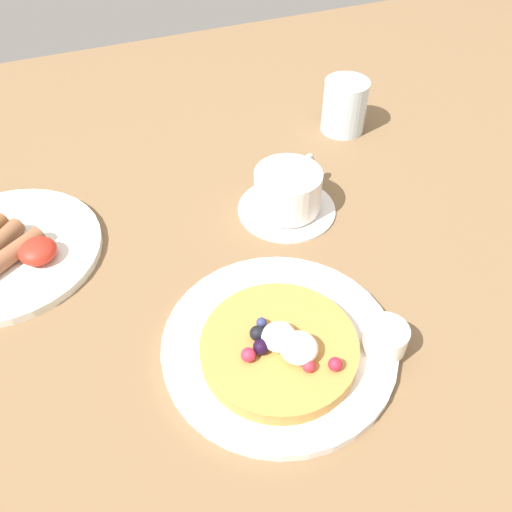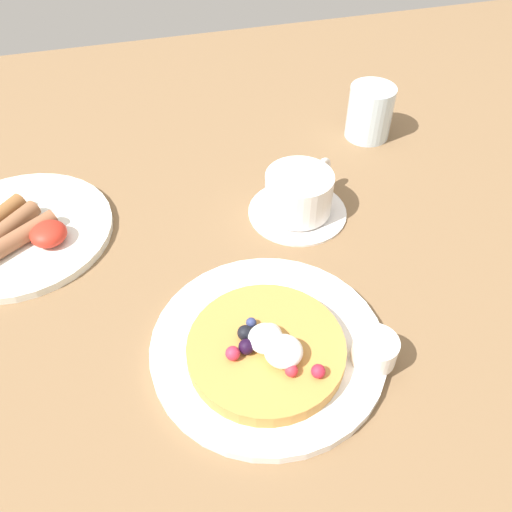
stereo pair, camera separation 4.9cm
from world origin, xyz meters
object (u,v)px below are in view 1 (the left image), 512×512
(pancake_plate, at_px, (279,344))
(coffee_cup, at_px, (288,189))
(syrup_ramekin, at_px, (385,338))
(water_glass, at_px, (345,106))
(coffee_saucer, at_px, (287,208))
(breakfast_plate, at_px, (5,252))

(pancake_plate, height_order, coffee_cup, coffee_cup)
(pancake_plate, distance_m, syrup_ramekin, 0.11)
(syrup_ramekin, relative_size, water_glass, 0.56)
(coffee_saucer, bearing_deg, breakfast_plate, 171.65)
(pancake_plate, xyz_separation_m, breakfast_plate, (-0.26, 0.26, -0.00))
(pancake_plate, relative_size, syrup_ramekin, 5.41)
(syrup_ramekin, relative_size, coffee_saucer, 0.35)
(pancake_plate, distance_m, water_glass, 0.45)
(syrup_ramekin, xyz_separation_m, breakfast_plate, (-0.36, 0.30, -0.02))
(pancake_plate, distance_m, breakfast_plate, 0.37)
(water_glass, bearing_deg, coffee_cup, -137.58)
(syrup_ramekin, height_order, water_glass, water_glass)
(water_glass, bearing_deg, breakfast_plate, -169.36)
(breakfast_plate, bearing_deg, coffee_cup, -8.19)
(pancake_plate, height_order, water_glass, water_glass)
(water_glass, bearing_deg, pancake_plate, -126.94)
(syrup_ramekin, distance_m, water_glass, 0.44)
(syrup_ramekin, xyz_separation_m, coffee_cup, (0.00, 0.25, 0.01))
(coffee_saucer, relative_size, coffee_cup, 1.25)
(pancake_plate, xyz_separation_m, syrup_ramekin, (0.10, -0.05, 0.02))
(coffee_saucer, distance_m, coffee_cup, 0.03)
(breakfast_plate, xyz_separation_m, water_glass, (0.53, 0.10, 0.04))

